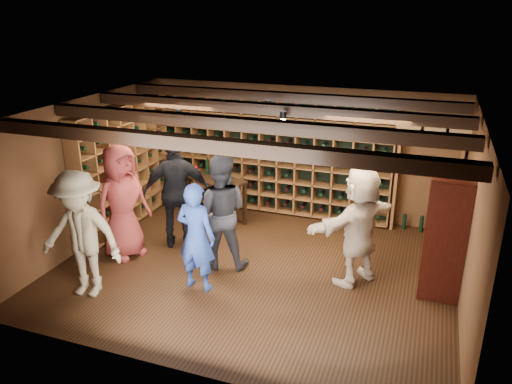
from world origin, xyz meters
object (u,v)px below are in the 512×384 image
(tasting_table, at_px, (216,183))
(guest_red_floral, at_px, (122,202))
(man_grey_suit, at_px, (220,212))
(guest_woman_black, at_px, (177,193))
(guest_beige, at_px, (359,226))
(display_cabinet, at_px, (444,240))
(guest_khaki, at_px, (81,235))
(man_blue_shirt, at_px, (196,237))

(tasting_table, bearing_deg, guest_red_floral, -90.67)
(man_grey_suit, height_order, guest_woman_black, guest_woman_black)
(guest_woman_black, distance_m, tasting_table, 1.21)
(guest_beige, bearing_deg, guest_red_floral, -49.16)
(guest_beige, height_order, tasting_table, guest_beige)
(display_cabinet, bearing_deg, tasting_table, 161.92)
(man_grey_suit, bearing_deg, guest_woman_black, -38.62)
(guest_woman_black, relative_size, tasting_table, 1.51)
(display_cabinet, relative_size, guest_woman_black, 0.91)
(man_grey_suit, height_order, guest_beige, man_grey_suit)
(display_cabinet, distance_m, guest_khaki, 5.03)
(man_grey_suit, height_order, guest_khaki, guest_khaki)
(guest_beige, bearing_deg, display_cabinet, 125.89)
(man_grey_suit, height_order, guest_red_floral, guest_red_floral)
(man_blue_shirt, relative_size, tasting_table, 1.27)
(man_grey_suit, height_order, tasting_table, man_grey_suit)
(display_cabinet, xyz_separation_m, man_blue_shirt, (-3.31, -1.00, -0.05))
(tasting_table, bearing_deg, guest_woman_black, -74.06)
(guest_beige, bearing_deg, guest_woman_black, -59.23)
(guest_khaki, bearing_deg, tasting_table, 70.69)
(guest_khaki, height_order, tasting_table, guest_khaki)
(guest_woman_black, xyz_separation_m, guest_beige, (3.05, -0.18, -0.06))
(tasting_table, bearing_deg, man_grey_suit, -39.50)
(guest_red_floral, bearing_deg, guest_woman_black, -25.83)
(display_cabinet, distance_m, man_grey_suit, 3.27)
(display_cabinet, xyz_separation_m, guest_woman_black, (-4.22, 0.14, 0.11))
(guest_woman_black, bearing_deg, man_grey_suit, 130.29)
(guest_red_floral, height_order, guest_woman_black, guest_woman_black)
(man_grey_suit, relative_size, guest_red_floral, 0.97)
(guest_red_floral, bearing_deg, tasting_table, -3.69)
(man_blue_shirt, distance_m, guest_beige, 2.35)
(guest_red_floral, xyz_separation_m, guest_beige, (3.71, 0.43, -0.04))
(man_blue_shirt, xyz_separation_m, tasting_table, (-0.73, 2.32, -0.05))
(man_grey_suit, distance_m, tasting_table, 1.78)
(man_grey_suit, xyz_separation_m, guest_red_floral, (-1.61, -0.20, 0.03))
(display_cabinet, relative_size, guest_khaki, 0.95)
(tasting_table, bearing_deg, guest_beige, -1.03)
(guest_red_floral, xyz_separation_m, guest_woman_black, (0.66, 0.61, 0.02))
(guest_khaki, bearing_deg, display_cabinet, 13.22)
(display_cabinet, height_order, guest_beige, guest_beige)
(guest_red_floral, bearing_deg, display_cabinet, -63.31)
(man_blue_shirt, xyz_separation_m, guest_khaki, (-1.42, -0.68, 0.11))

